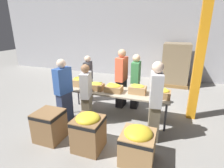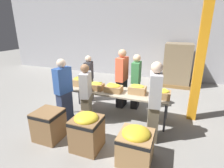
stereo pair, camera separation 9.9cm
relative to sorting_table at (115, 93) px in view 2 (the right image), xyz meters
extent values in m
plane|color=gray|center=(0.00, 0.00, -0.70)|extent=(30.00, 30.00, 0.00)
cube|color=#A8A8AD|center=(0.00, 4.27, 1.30)|extent=(16.00, 0.08, 4.00)
cube|color=#9E937F|center=(0.00, 0.00, 0.03)|extent=(2.82, 0.77, 0.04)
cylinder|color=#38383D|center=(-1.35, -0.33, -0.35)|extent=(0.05, 0.05, 0.71)
cylinder|color=#38383D|center=(1.35, -0.33, -0.35)|extent=(0.05, 0.05, 0.71)
cylinder|color=#38383D|center=(-1.35, 0.33, -0.35)|extent=(0.05, 0.05, 0.71)
cylinder|color=#38383D|center=(1.35, 0.33, -0.35)|extent=(0.05, 0.05, 0.71)
cube|color=tan|center=(-1.10, 0.04, 0.14)|extent=(0.50, 0.28, 0.19)
ellipsoid|color=gold|center=(-1.10, 0.04, 0.25)|extent=(0.41, 0.23, 0.10)
ellipsoid|color=gold|center=(-1.21, 0.11, 0.29)|extent=(0.15, 0.19, 0.05)
ellipsoid|color=gold|center=(-1.15, 0.06, 0.27)|extent=(0.04, 0.17, 0.03)
cube|color=olive|center=(-0.55, -0.09, 0.13)|extent=(0.44, 0.28, 0.16)
ellipsoid|color=gold|center=(-0.55, -0.09, 0.22)|extent=(0.37, 0.24, 0.08)
ellipsoid|color=gold|center=(-0.64, -0.09, 0.24)|extent=(0.13, 0.16, 0.05)
ellipsoid|color=gold|center=(-0.54, -0.09, 0.25)|extent=(0.14, 0.17, 0.04)
ellipsoid|color=gold|center=(-0.45, -0.08, 0.25)|extent=(0.18, 0.19, 0.05)
cube|color=#A37A4C|center=(-0.03, -0.07, 0.13)|extent=(0.44, 0.31, 0.16)
ellipsoid|color=yellow|center=(-0.03, -0.07, 0.22)|extent=(0.36, 0.27, 0.10)
ellipsoid|color=yellow|center=(-0.13, 0.02, 0.24)|extent=(0.15, 0.08, 0.04)
ellipsoid|color=yellow|center=(0.00, -0.10, 0.25)|extent=(0.09, 0.20, 0.04)
cube|color=tan|center=(0.59, 0.02, 0.14)|extent=(0.43, 0.29, 0.19)
ellipsoid|color=gold|center=(0.59, 0.02, 0.25)|extent=(0.35, 0.27, 0.08)
ellipsoid|color=gold|center=(0.50, 0.02, 0.28)|extent=(0.13, 0.15, 0.04)
ellipsoid|color=gold|center=(0.54, 0.03, 0.28)|extent=(0.15, 0.10, 0.05)
ellipsoid|color=gold|center=(0.60, 0.01, 0.27)|extent=(0.14, 0.15, 0.04)
cube|color=#A37A4C|center=(1.17, -0.04, 0.13)|extent=(0.49, 0.33, 0.17)
ellipsoid|color=yellow|center=(1.17, -0.04, 0.22)|extent=(0.42, 0.30, 0.10)
ellipsoid|color=yellow|center=(1.29, 0.01, 0.24)|extent=(0.16, 0.14, 0.04)
ellipsoid|color=yellow|center=(1.27, -0.04, 0.24)|extent=(0.16, 0.18, 0.05)
ellipsoid|color=yellow|center=(1.29, 0.02, 0.24)|extent=(0.11, 0.22, 0.05)
cube|color=black|center=(0.38, 0.76, -0.31)|extent=(0.21, 0.38, 0.78)
cube|color=#387A47|center=(0.38, 0.76, 0.40)|extent=(0.23, 0.45, 0.64)
sphere|color=#DBAD89|center=(0.38, 0.76, 0.83)|extent=(0.22, 0.22, 0.22)
cube|color=#2D3856|center=(-1.17, -0.68, -0.31)|extent=(0.28, 0.41, 0.79)
cube|color=#2D5199|center=(-1.17, -0.68, 0.41)|extent=(0.31, 0.48, 0.65)
sphere|color=beige|center=(-1.17, -0.68, 0.85)|extent=(0.22, 0.22, 0.22)
cube|color=black|center=(-0.04, 0.69, -0.28)|extent=(0.25, 0.42, 0.84)
cube|color=#EA5B3D|center=(-0.04, 0.69, 0.49)|extent=(0.27, 0.49, 0.70)
sphere|color=tan|center=(-0.04, 0.69, 0.96)|extent=(0.24, 0.24, 0.24)
cube|color=#6B604C|center=(-0.56, -0.60, -0.33)|extent=(0.27, 0.39, 0.74)
cube|color=#B2B2B7|center=(-0.56, -0.60, 0.35)|extent=(0.30, 0.46, 0.61)
sphere|color=#896042|center=(-0.56, -0.60, 0.76)|extent=(0.21, 0.21, 0.21)
cube|color=#6B604C|center=(-1.20, 0.77, -0.34)|extent=(0.25, 0.37, 0.72)
cube|color=#333338|center=(-1.20, 0.77, 0.32)|extent=(0.28, 0.44, 0.59)
sphere|color=beige|center=(-1.20, 0.77, 0.71)|extent=(0.20, 0.20, 0.20)
cube|color=#6B604C|center=(1.11, -0.69, -0.28)|extent=(0.28, 0.43, 0.83)
cube|color=#B2B2B7|center=(1.11, -0.69, 0.47)|extent=(0.31, 0.50, 0.69)
sphere|color=beige|center=(1.11, -0.69, 0.93)|extent=(0.23, 0.23, 0.23)
cube|color=olive|center=(-1.03, -1.49, -0.37)|extent=(0.56, 0.56, 0.67)
cube|color=black|center=(-1.03, -1.49, -0.09)|extent=(0.56, 0.56, 0.07)
cube|color=olive|center=(-0.07, -1.49, -0.36)|extent=(0.56, 0.56, 0.69)
cube|color=black|center=(-0.07, -1.49, -0.07)|extent=(0.57, 0.57, 0.07)
ellipsoid|color=yellow|center=(-0.07, -1.49, 0.00)|extent=(0.48, 0.48, 0.20)
cube|color=#A37A4C|center=(0.93, -1.49, -0.41)|extent=(0.60, 0.60, 0.58)
cube|color=black|center=(0.93, -1.49, -0.18)|extent=(0.61, 0.61, 0.07)
ellipsoid|color=gold|center=(0.93, -1.49, -0.11)|extent=(0.51, 0.51, 0.21)
cube|color=orange|center=(1.99, 0.62, 1.30)|extent=(0.22, 0.22, 4.00)
cube|color=olive|center=(1.48, 3.52, -0.64)|extent=(1.14, 1.14, 0.13)
cube|color=#897556|center=(1.48, 3.52, 0.24)|extent=(1.05, 1.05, 1.62)
camera|label=1|loc=(1.38, -4.18, 1.71)|focal=28.00mm
camera|label=2|loc=(1.47, -4.15, 1.71)|focal=28.00mm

